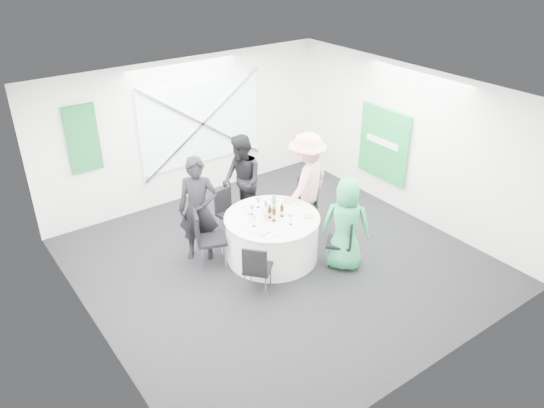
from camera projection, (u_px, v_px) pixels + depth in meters
floor at (279, 262)px, 8.78m from camera, size 6.00×6.00×0.00m
ceiling at (280, 97)px, 7.46m from camera, size 6.00×6.00×0.00m
wall_back at (187, 131)px, 10.26m from camera, size 6.00×0.00×6.00m
wall_front at (438, 281)px, 5.98m from camera, size 6.00×0.00×6.00m
wall_left at (86, 249)px, 6.57m from camera, size 0.00×6.00×6.00m
wall_right at (411, 143)px, 9.67m from camera, size 0.00×6.00×6.00m
window_panel at (201, 123)px, 10.34m from camera, size 2.60×0.03×1.60m
window_brace_a at (202, 124)px, 10.31m from camera, size 2.63×0.05×1.84m
window_brace_b at (202, 124)px, 10.31m from camera, size 2.63×0.05×1.84m
green_banner at (83, 139)px, 9.05m from camera, size 0.55×0.04×1.20m
green_sign at (384, 144)px, 10.17m from camera, size 0.05×1.20×1.40m
banquet_table at (272, 237)px, 8.75m from camera, size 1.56×1.56×0.76m
chair_back at (227, 209)px, 9.34m from camera, size 0.46×0.47×0.86m
chair_back_left at (205, 235)px, 8.40m from camera, size 0.60×0.59×1.01m
chair_back_right at (304, 202)px, 9.46m from camera, size 0.57×0.56×0.95m
chair_front_right at (344, 239)px, 8.46m from camera, size 0.56×0.56×0.87m
chair_front_left at (256, 267)px, 7.79m from camera, size 0.55×0.55×0.86m
person_man_back_left at (198, 209)px, 8.53m from camera, size 0.78×0.73×1.78m
person_man_back at (242, 181)px, 9.54m from camera, size 0.60×0.90×1.71m
person_woman_pink at (306, 183)px, 9.31m from camera, size 1.31×0.94×1.84m
person_woman_green at (346, 224)px, 8.32m from camera, size 0.87×0.90×1.56m
plate_back at (252, 203)px, 8.97m from camera, size 0.28×0.28×0.01m
plate_back_left at (242, 220)px, 8.46m from camera, size 0.27×0.27×0.01m
plate_back_right at (289, 201)px, 9.02m from camera, size 0.29×0.29×0.04m
plate_front_right at (308, 217)px, 8.54m from camera, size 0.29×0.29×0.04m
plate_front_left at (266, 234)px, 8.10m from camera, size 0.28×0.28×0.01m
napkin at (264, 232)px, 8.08m from camera, size 0.18×0.13×0.05m
beer_bottle_a at (270, 213)px, 8.50m from camera, size 0.06×0.06×0.24m
beer_bottle_b at (266, 209)px, 8.61m from camera, size 0.06×0.06×0.25m
beer_bottle_c at (282, 211)px, 8.54m from camera, size 0.06×0.06×0.25m
beer_bottle_d at (274, 215)px, 8.41m from camera, size 0.06×0.06×0.27m
green_water_bottle at (274, 205)px, 8.66m from camera, size 0.08×0.08×0.32m
clear_water_bottle at (265, 214)px, 8.42m from camera, size 0.08×0.08×0.28m
wine_glass_a at (291, 217)px, 8.31m from camera, size 0.07×0.07×0.17m
wine_glass_b at (254, 219)px, 8.25m from camera, size 0.07×0.07×0.17m
wine_glass_c at (249, 215)px, 8.38m from camera, size 0.07×0.07×0.17m
wine_glass_d at (258, 201)px, 8.80m from camera, size 0.07×0.07×0.17m
wine_glass_e at (274, 199)px, 8.85m from camera, size 0.07×0.07×0.17m
wine_glass_f at (252, 208)px, 8.58m from camera, size 0.07×0.07×0.17m
fork_a at (295, 205)px, 8.94m from camera, size 0.08×0.14×0.01m
knife_a at (276, 200)px, 9.07m from camera, size 0.09×0.14×0.01m
fork_b at (251, 232)px, 8.14m from camera, size 0.10×0.13×0.01m
knife_b at (275, 236)px, 8.06m from camera, size 0.11×0.12×0.01m
fork_c at (260, 201)px, 9.04m from camera, size 0.15×0.02×0.01m
knife_c at (245, 207)px, 8.88m from camera, size 0.15×0.02×0.01m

